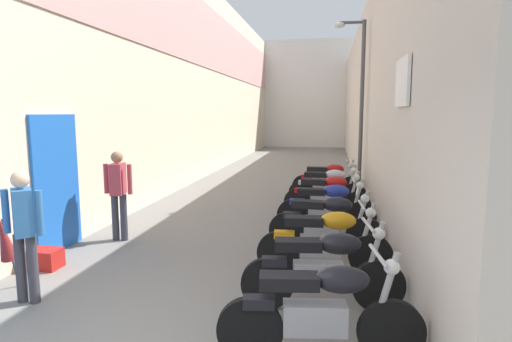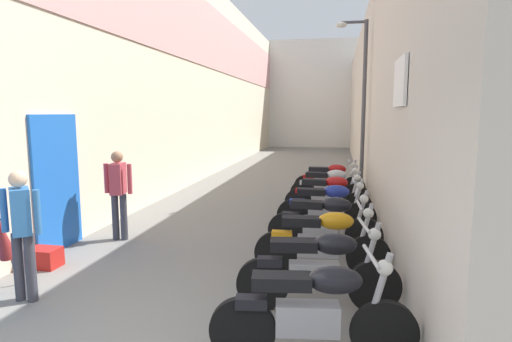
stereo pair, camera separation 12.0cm
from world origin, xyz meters
TOP-DOWN VIEW (x-y plane):
  - ground_plane at (0.00, 10.55)m, footprint 41.11×41.11m
  - building_left at (-2.81, 12.51)m, footprint 0.45×25.11m
  - building_right at (2.81, 12.55)m, footprint 0.45×25.11m
  - building_far_end at (0.00, 26.11)m, footprint 8.23×2.00m
  - motorcycle_nearest at (1.67, 0.97)m, footprint 1.84×0.58m
  - motorcycle_second at (1.67, 2.00)m, footprint 1.85×0.58m
  - motorcycle_third at (1.67, 3.04)m, footprint 1.85×0.58m
  - motorcycle_fourth at (1.67, 4.09)m, footprint 1.85×0.58m
  - motorcycle_fifth at (1.67, 5.24)m, footprint 1.85×0.58m
  - motorcycle_sixth at (1.67, 6.33)m, footprint 1.85×0.58m
  - motorcycle_seventh at (1.67, 7.41)m, footprint 1.85×0.58m
  - motorcycle_eighth at (1.67, 8.44)m, footprint 1.85×0.58m
  - pedestrian_by_doorway at (-1.76, 1.60)m, footprint 0.52×0.39m
  - pedestrian_mid_alley at (-1.90, 4.08)m, footprint 0.52×0.37m
  - plastic_crate at (-2.30, 2.62)m, footprint 0.44×0.32m
  - umbrella_leaning at (-2.21, 1.81)m, footprint 0.20×0.35m
  - street_lamp at (2.37, 8.36)m, footprint 0.79×0.18m

SIDE VIEW (x-z plane):
  - ground_plane at x=0.00m, z-range 0.00..0.00m
  - plastic_crate at x=-2.30m, z-range 0.00..0.28m
  - motorcycle_nearest at x=1.67m, z-range -0.02..1.02m
  - motorcycle_second at x=1.67m, z-range -0.02..1.02m
  - motorcycle_third at x=1.67m, z-range -0.02..1.02m
  - motorcycle_fourth at x=1.67m, z-range -0.02..1.02m
  - motorcycle_fifth at x=1.67m, z-range -0.02..1.02m
  - motorcycle_sixth at x=1.67m, z-range -0.02..1.02m
  - motorcycle_seventh at x=1.67m, z-range -0.02..1.02m
  - motorcycle_eighth at x=1.67m, z-range -0.02..1.02m
  - umbrella_leaning at x=-2.21m, z-range 0.20..1.16m
  - pedestrian_by_doorway at x=-1.76m, z-range 0.13..1.70m
  - pedestrian_mid_alley at x=-1.90m, z-range 0.13..1.70m
  - street_lamp at x=2.37m, z-range 0.39..4.86m
  - building_right at x=2.81m, z-range 0.00..5.34m
  - building_left at x=-2.81m, z-range 0.04..6.80m
  - building_far_end at x=0.00m, z-range 0.00..6.89m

